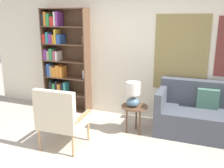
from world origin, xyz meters
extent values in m
plane|color=#B2A899|center=(0.00, 0.00, 0.00)|extent=(14.00, 14.00, 0.00)
cube|color=silver|center=(0.00, 2.03, 1.35)|extent=(6.40, 0.06, 2.70)
cube|color=olive|center=(1.07, 1.99, 1.34)|extent=(0.97, 0.02, 1.39)
cube|color=brown|center=(-1.76, 1.85, 1.08)|extent=(0.02, 0.30, 2.16)
cube|color=brown|center=(-0.77, 1.85, 1.08)|extent=(0.02, 0.30, 2.16)
cube|color=brown|center=(-1.27, 1.85, 2.15)|extent=(1.01, 0.30, 0.02)
cube|color=brown|center=(-1.27, 1.85, 0.01)|extent=(1.01, 0.30, 0.02)
cube|color=brown|center=(-1.27, 2.00, 1.08)|extent=(1.01, 0.01, 2.16)
cube|color=brown|center=(-1.27, 1.85, 0.37)|extent=(1.01, 0.30, 0.02)
cube|color=#7A338C|center=(-1.70, 1.82, 0.14)|extent=(0.09, 0.21, 0.25)
cube|color=red|center=(-1.61, 1.81, 0.15)|extent=(0.08, 0.20, 0.26)
cube|color=red|center=(-1.54, 1.80, 0.13)|extent=(0.05, 0.17, 0.22)
cube|color=black|center=(-1.46, 1.81, 0.13)|extent=(0.08, 0.20, 0.22)
cube|color=brown|center=(-1.27, 1.85, 0.72)|extent=(1.01, 0.30, 0.02)
cylinder|color=#194723|center=(-1.70, 1.85, 0.51)|extent=(0.06, 0.06, 0.26)
cube|color=black|center=(-1.62, 1.84, 0.50)|extent=(0.07, 0.25, 0.25)
cube|color=#338C4C|center=(-1.54, 1.79, 0.48)|extent=(0.06, 0.17, 0.21)
cube|color=black|center=(-1.48, 1.82, 0.51)|extent=(0.05, 0.22, 0.26)
cube|color=orange|center=(-1.41, 1.82, 0.48)|extent=(0.06, 0.21, 0.21)
cube|color=black|center=(-1.34, 1.81, 0.48)|extent=(0.06, 0.19, 0.22)
cube|color=teal|center=(-1.27, 1.80, 0.50)|extent=(0.05, 0.18, 0.25)
cube|color=brown|center=(-1.27, 1.85, 1.08)|extent=(1.01, 0.30, 0.02)
cube|color=black|center=(-1.71, 1.83, 0.86)|extent=(0.05, 0.24, 0.25)
cube|color=#2D56A8|center=(-1.65, 1.79, 0.87)|extent=(0.06, 0.17, 0.28)
cube|color=gray|center=(-1.59, 1.83, 0.85)|extent=(0.04, 0.23, 0.24)
cube|color=orange|center=(-1.52, 1.81, 0.84)|extent=(0.09, 0.20, 0.21)
cube|color=orange|center=(-1.43, 1.81, 0.86)|extent=(0.08, 0.20, 0.26)
cube|color=orange|center=(-1.34, 1.82, 0.85)|extent=(0.07, 0.22, 0.24)
cylinder|color=white|center=(-0.85, 1.85, 0.82)|extent=(0.09, 0.09, 0.18)
cube|color=brown|center=(-1.27, 1.85, 1.43)|extent=(1.01, 0.30, 0.02)
cube|color=#7A338C|center=(-1.71, 1.83, 1.20)|extent=(0.06, 0.25, 0.23)
cube|color=gray|center=(-1.64, 1.81, 1.19)|extent=(0.06, 0.19, 0.20)
cube|color=#338C4C|center=(-1.56, 1.81, 1.21)|extent=(0.07, 0.19, 0.25)
cube|color=#B24C6B|center=(-1.49, 1.82, 1.19)|extent=(0.05, 0.22, 0.21)
cube|color=silver|center=(-1.43, 1.83, 1.19)|extent=(0.04, 0.24, 0.20)
cube|color=brown|center=(-1.27, 1.85, 1.79)|extent=(1.01, 0.30, 0.02)
cube|color=red|center=(-1.71, 1.83, 1.54)|extent=(0.07, 0.24, 0.19)
cube|color=teal|center=(-1.63, 1.80, 1.56)|extent=(0.06, 0.17, 0.23)
cube|color=#7A338C|center=(-1.55, 1.82, 1.54)|extent=(0.07, 0.23, 0.20)
cube|color=orange|center=(-1.48, 1.81, 1.54)|extent=(0.05, 0.20, 0.18)
cube|color=gold|center=(-1.43, 1.81, 1.59)|extent=(0.04, 0.19, 0.29)
cube|color=#2D56A8|center=(-1.36, 1.84, 1.54)|extent=(0.08, 0.25, 0.19)
cylinder|color=#8C6B4C|center=(-0.84, 1.85, 1.52)|extent=(0.08, 0.08, 0.16)
cube|color=black|center=(-1.71, 1.83, 1.92)|extent=(0.06, 0.24, 0.25)
cube|color=orange|center=(-1.65, 1.82, 1.94)|extent=(0.06, 0.23, 0.28)
cube|color=#338C4C|center=(-1.58, 1.79, 1.92)|extent=(0.07, 0.17, 0.25)
cube|color=red|center=(-1.49, 1.82, 1.89)|extent=(0.08, 0.21, 0.19)
cube|color=silver|center=(-1.42, 1.80, 1.94)|extent=(0.04, 0.18, 0.28)
cube|color=#7A338C|center=(-1.37, 1.83, 1.95)|extent=(0.05, 0.23, 0.29)
cylinder|color=tan|center=(-0.21, 0.67, 0.18)|extent=(0.04, 0.04, 0.35)
cylinder|color=tan|center=(-0.78, 0.66, 0.18)|extent=(0.04, 0.04, 0.35)
cylinder|color=tan|center=(-0.20, 0.14, 0.18)|extent=(0.04, 0.04, 0.35)
cylinder|color=tan|center=(-0.77, 0.13, 0.18)|extent=(0.04, 0.04, 0.35)
cube|color=beige|center=(-0.49, 0.40, 0.39)|extent=(0.66, 0.63, 0.08)
cube|color=beige|center=(-0.48, 0.14, 0.71)|extent=(0.65, 0.11, 0.55)
cube|color=tan|center=(-0.18, 0.41, 0.53)|extent=(0.06, 0.55, 0.04)
cube|color=tan|center=(-0.79, 0.39, 0.53)|extent=(0.06, 0.55, 0.04)
cube|color=#474C56|center=(1.60, 1.54, 0.22)|extent=(1.66, 0.82, 0.45)
cube|color=#474C56|center=(1.60, 1.85, 0.67)|extent=(1.66, 0.20, 0.45)
cube|color=#474C56|center=(0.83, 1.54, 0.60)|extent=(0.12, 0.82, 0.32)
cube|color=#4C7A66|center=(1.60, 1.70, 0.62)|extent=(0.36, 0.12, 0.34)
cylinder|color=brown|center=(0.42, 1.23, 0.49)|extent=(0.45, 0.45, 0.03)
cylinder|color=brown|center=(0.42, 1.36, 0.24)|extent=(0.03, 0.03, 0.48)
cylinder|color=brown|center=(0.30, 1.16, 0.24)|extent=(0.03, 0.03, 0.48)
cylinder|color=brown|center=(0.54, 1.16, 0.24)|extent=(0.03, 0.03, 0.48)
ellipsoid|color=slate|center=(0.40, 1.18, 0.58)|extent=(0.23, 0.23, 0.16)
cylinder|color=tan|center=(0.40, 1.18, 0.69)|extent=(0.02, 0.02, 0.06)
cylinder|color=beige|center=(0.40, 1.18, 0.83)|extent=(0.24, 0.24, 0.21)
camera|label=1|loc=(1.47, -2.72, 1.99)|focal=40.00mm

